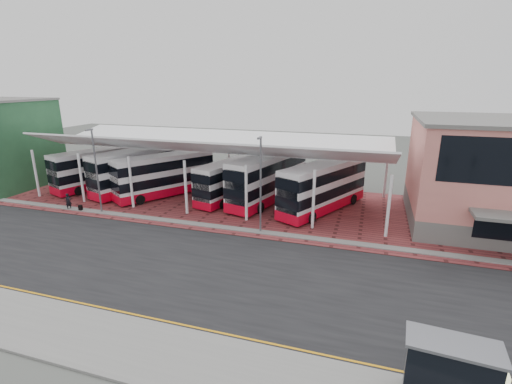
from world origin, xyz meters
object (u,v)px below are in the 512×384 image
bus_1 (139,170)px  pedestrian (69,202)px  bus_2 (164,175)px  bus_3 (231,180)px  bus_shelter (460,374)px  bus_0 (100,168)px  bus_4 (268,178)px  bus_5 (323,187)px

bus_1 → pedestrian: bus_1 is taller
bus_2 → pedestrian: 9.73m
bus_3 → bus_shelter: (17.84, -22.52, -0.25)m
pedestrian → bus_shelter: 34.84m
bus_0 → pedestrian: size_ratio=6.82×
bus_0 → pedestrian: bus_0 is taller
bus_4 → bus_shelter: bus_4 is taller
bus_2 → bus_4: bus_4 is taller
bus_0 → pedestrian: bearing=-51.9°
bus_3 → bus_4: 4.02m
bus_1 → bus_5: (20.99, -0.50, -0.05)m
bus_2 → bus_3: (7.34, 1.13, -0.20)m
bus_2 → bus_5: bearing=33.4°
bus_1 → bus_4: size_ratio=0.97×
bus_4 → bus_shelter: (13.87, -23.02, -0.65)m
bus_0 → bus_3: (16.52, 0.35, -0.18)m
bus_2 → pedestrian: (-6.55, -7.04, -1.44)m
bus_3 → bus_4: size_ratio=0.84×
bus_3 → bus_1: bearing=-164.6°
bus_5 → bus_1: bearing=-155.4°
bus_1 → bus_2: bearing=5.1°
bus_2 → bus_4: (11.31, 1.63, 0.19)m
bus_2 → bus_5: 17.19m
bus_shelter → bus_1: bearing=147.1°
bus_4 → pedestrian: bus_4 is taller
pedestrian → bus_0: bearing=39.1°
bus_1 → bus_shelter: size_ratio=3.33×
bus_0 → bus_shelter: bearing=-13.3°
bus_1 → bus_shelter: bearing=-19.5°
pedestrian → bus_3: bearing=-39.0°
bus_0 → bus_shelter: size_ratio=3.13×
bus_1 → pedestrian: (-2.76, -7.91, -1.56)m
bus_1 → bus_3: bearing=19.3°
bus_4 → bus_5: size_ratio=1.08×
bus_3 → bus_5: (9.85, -0.76, 0.28)m
bus_3 → bus_4: bearing=21.3°
bus_0 → bus_4: bus_4 is taller
bus_3 → bus_shelter: size_ratio=2.89×
bus_1 → bus_3: bus_1 is taller
bus_shelter → bus_3: bearing=133.0°
bus_0 → bus_5: 26.37m
bus_1 → bus_4: bus_4 is taller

